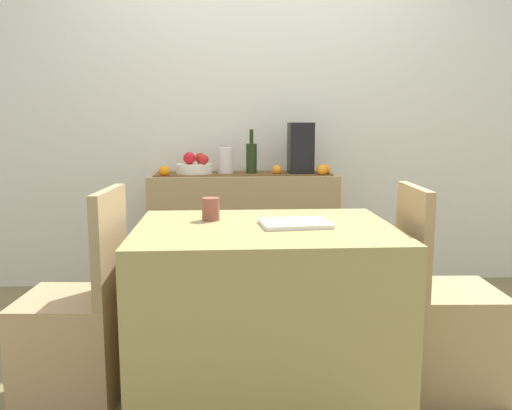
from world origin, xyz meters
name	(u,v)px	position (x,y,z in m)	size (l,w,h in m)	color
ground_plane	(272,349)	(0.00, 0.00, -0.01)	(6.40, 6.40, 0.02)	olive
room_wall_rear	(257,95)	(0.00, 1.18, 1.35)	(6.40, 0.06, 2.70)	silver
sideboard_console	(243,234)	(-0.11, 0.92, 0.41)	(1.23, 0.42, 0.82)	tan
table_runner	(243,174)	(-0.11, 0.92, 0.82)	(1.16, 0.32, 0.01)	brown
fruit_bowl	(194,169)	(-0.44, 0.92, 0.86)	(0.24, 0.24, 0.06)	white
apple_center	(200,158)	(-0.40, 0.98, 0.92)	(0.07, 0.07, 0.07)	#A72A21
apple_left	(189,158)	(-0.46, 0.89, 0.93)	(0.08, 0.08, 0.08)	red
apple_rear	(188,158)	(-0.48, 0.98, 0.92)	(0.07, 0.07, 0.07)	gold
apple_upper	(204,159)	(-0.37, 0.88, 0.92)	(0.06, 0.06, 0.06)	red
wine_bottle	(251,158)	(-0.05, 0.92, 0.93)	(0.07, 0.07, 0.30)	#213114
coffee_maker	(301,148)	(0.27, 0.92, 0.99)	(0.16, 0.18, 0.34)	black
ceramic_vase	(226,161)	(-0.23, 0.92, 0.91)	(0.10, 0.10, 0.18)	silver
orange_loose_end	(325,169)	(0.43, 0.86, 0.85)	(0.07, 0.07, 0.07)	orange
orange_loose_mid	(322,170)	(0.40, 0.80, 0.86)	(0.07, 0.07, 0.07)	orange
orange_loose_far	(164,171)	(-0.62, 0.80, 0.85)	(0.07, 0.07, 0.07)	orange
orange_loose_near_bowl	(277,170)	(0.11, 0.86, 0.85)	(0.06, 0.06, 0.06)	orange
dining_table	(265,311)	(-0.07, -0.46, 0.37)	(1.07, 0.82, 0.74)	#A19156
open_book	(295,223)	(0.05, -0.46, 0.75)	(0.28, 0.21, 0.02)	white
coffee_cup	(211,209)	(-0.30, -0.31, 0.79)	(0.08, 0.08, 0.10)	brown
chair_near_window	(75,339)	(-0.87, -0.46, 0.27)	(0.43, 0.43, 0.90)	tan
chair_by_corner	(446,329)	(0.73, -0.46, 0.27)	(0.42, 0.42, 0.90)	tan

